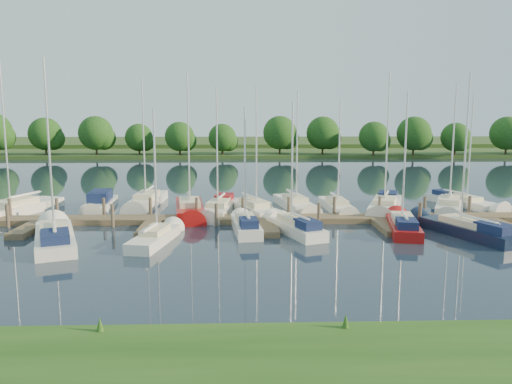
{
  "coord_description": "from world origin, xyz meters",
  "views": [
    {
      "loc": [
        -1.89,
        -27.55,
        7.71
      ],
      "look_at": [
        -0.78,
        8.0,
        2.2
      ],
      "focal_mm": 35.0,
      "sensor_mm": 36.0,
      "label": 1
    }
  ],
  "objects_px": {
    "sailboat_n_0": "(14,211)",
    "motorboat": "(100,205)",
    "dock": "(267,221)",
    "sailboat_s_2": "(246,226)",
    "sailboat_n_5": "(255,211)"
  },
  "relations": [
    {
      "from": "sailboat_n_0",
      "to": "motorboat",
      "type": "distance_m",
      "value": 6.45
    },
    {
      "from": "dock",
      "to": "motorboat",
      "type": "relative_size",
      "value": 5.88
    },
    {
      "from": "sailboat_n_0",
      "to": "motorboat",
      "type": "relative_size",
      "value": 1.78
    },
    {
      "from": "sailboat_n_0",
      "to": "sailboat_s_2",
      "type": "bearing_deg",
      "value": -179.18
    },
    {
      "from": "dock",
      "to": "sailboat_n_0",
      "type": "relative_size",
      "value": 3.3
    },
    {
      "from": "motorboat",
      "to": "sailboat_n_0",
      "type": "bearing_deg",
      "value": 15.85
    },
    {
      "from": "sailboat_n_5",
      "to": "dock",
      "type": "bearing_deg",
      "value": 80.44
    },
    {
      "from": "dock",
      "to": "sailboat_n_5",
      "type": "bearing_deg",
      "value": 103.45
    },
    {
      "from": "dock",
      "to": "sailboat_n_5",
      "type": "xyz_separation_m",
      "value": [
        -0.78,
        3.27,
        0.08
      ]
    },
    {
      "from": "motorboat",
      "to": "sailboat_s_2",
      "type": "height_order",
      "value": "sailboat_s_2"
    },
    {
      "from": "sailboat_n_0",
      "to": "sailboat_s_2",
      "type": "xyz_separation_m",
      "value": [
        18.0,
        -6.04,
        0.05
      ]
    },
    {
      "from": "motorboat",
      "to": "sailboat_s_2",
      "type": "distance_m",
      "value": 14.55
    },
    {
      "from": "motorboat",
      "to": "sailboat_s_2",
      "type": "bearing_deg",
      "value": 140.69
    },
    {
      "from": "sailboat_s_2",
      "to": "sailboat_n_5",
      "type": "bearing_deg",
      "value": 76.3
    },
    {
      "from": "motorboat",
      "to": "sailboat_s_2",
      "type": "relative_size",
      "value": 0.79
    }
  ]
}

